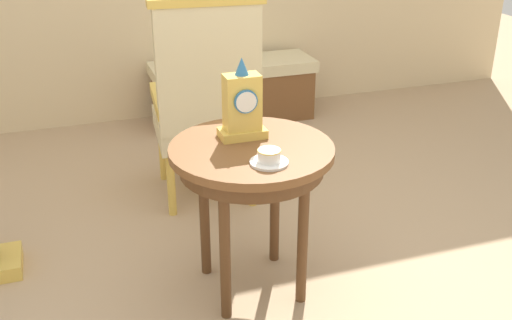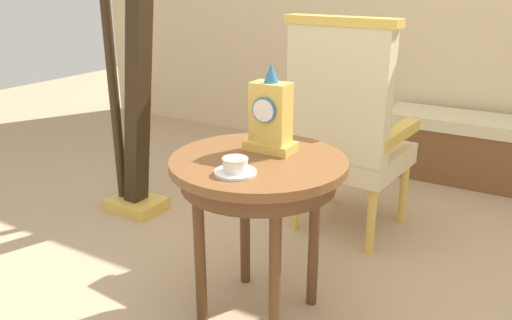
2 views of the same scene
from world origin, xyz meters
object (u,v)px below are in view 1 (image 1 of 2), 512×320
Objects in this scene: mantel_clock at (242,106)px; window_bench at (233,91)px; side_table at (252,165)px; armchair at (206,99)px; teacup_left at (269,158)px.

mantel_clock is 2.05m from window_bench.
side_table is 0.59× the size of armchair.
window_bench is at bearing 75.53° from side_table.
window_bench is at bearing 76.95° from teacup_left.
mantel_clock reaches higher than teacup_left.
window_bench is (0.49, 1.16, -0.37)m from armchair.
teacup_left is (0.01, -0.18, 0.11)m from side_table.
window_bench is at bearing 74.63° from mantel_clock.
side_table is at bearing 93.74° from teacup_left.
side_table reaches higher than window_bench.
mantel_clock is at bearing -105.37° from window_bench.
armchair is (0.03, 0.83, 0.00)m from side_table.
side_table is 2.09m from window_bench.
mantel_clock is at bearing -92.44° from armchair.
side_table is at bearing -91.74° from armchair.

